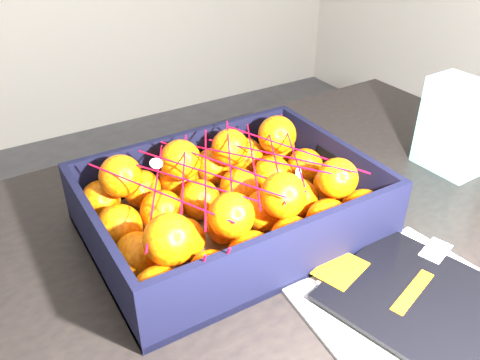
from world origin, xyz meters
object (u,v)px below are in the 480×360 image
produce_crate (231,213)px  retail_carton (456,126)px  table (292,262)px  magazine_stack (431,316)px

produce_crate → retail_carton: (0.47, -0.05, 0.06)m
table → produce_crate: 0.17m
table → produce_crate: bearing=162.6°
table → magazine_stack: size_ratio=3.76×
magazine_stack → retail_carton: size_ratio=1.81×
table → produce_crate: (-0.11, 0.03, 0.13)m
magazine_stack → retail_carton: retail_carton is taller
magazine_stack → retail_carton: (0.35, 0.26, 0.08)m
magazine_stack → produce_crate: 0.34m
magazine_stack → produce_crate: bearing=111.8°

